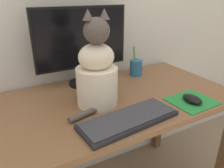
{
  "coord_description": "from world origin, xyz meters",
  "views": [
    {
      "loc": [
        -0.41,
        -0.85,
        1.2
      ],
      "look_at": [
        -0.01,
        -0.12,
        0.85
      ],
      "focal_mm": 35.0,
      "sensor_mm": 36.0,
      "label": 1
    }
  ],
  "objects": [
    {
      "name": "pen_cup",
      "position": [
        0.34,
        0.21,
        0.77
      ],
      "size": [
        0.08,
        0.08,
        0.18
      ],
      "color": "#286089",
      "rests_on": "desk"
    },
    {
      "name": "mousepad_right",
      "position": [
        0.37,
        -0.22,
        0.72
      ],
      "size": [
        0.21,
        0.19,
        0.0
      ],
      "rotation": [
        0.0,
        0.0,
        0.04
      ],
      "color": "#238438",
      "rests_on": "desk"
    },
    {
      "name": "keyboard",
      "position": [
        0.01,
        -0.22,
        0.73
      ],
      "size": [
        0.43,
        0.19,
        0.02
      ],
      "rotation": [
        0.0,
        0.0,
        0.09
      ],
      "color": "black",
      "rests_on": "desk"
    },
    {
      "name": "desk",
      "position": [
        0.0,
        0.0,
        0.62
      ],
      "size": [
        1.35,
        0.65,
        0.72
      ],
      "color": "brown",
      "rests_on": "ground_plane"
    },
    {
      "name": "monitor",
      "position": [
        -0.0,
        0.23,
        0.95
      ],
      "size": [
        0.51,
        0.17,
        0.42
      ],
      "color": "black",
      "rests_on": "desk"
    },
    {
      "name": "cat",
      "position": [
        -0.03,
        -0.02,
        0.88
      ],
      "size": [
        0.28,
        0.22,
        0.42
      ],
      "rotation": [
        0.0,
        0.0,
        -0.11
      ],
      "color": "beige",
      "rests_on": "desk"
    },
    {
      "name": "computer_mouse_right",
      "position": [
        0.36,
        -0.23,
        0.74
      ],
      "size": [
        0.07,
        0.1,
        0.03
      ],
      "color": "black",
      "rests_on": "mousepad_right"
    }
  ]
}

